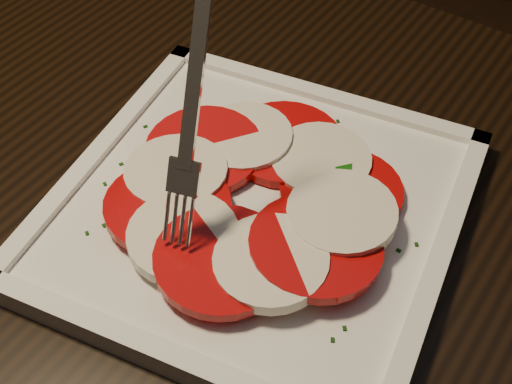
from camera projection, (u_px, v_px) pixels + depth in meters
plate at (256, 212)px, 0.55m from camera, size 0.33×0.33×0.01m
caprese_salad at (256, 196)px, 0.53m from camera, size 0.25×0.23×0.03m
fork at (199, 91)px, 0.46m from camera, size 0.06×0.10×0.18m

